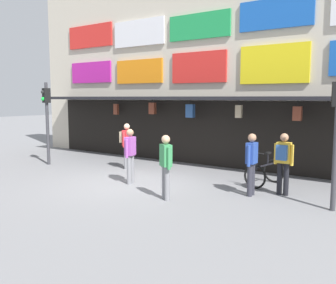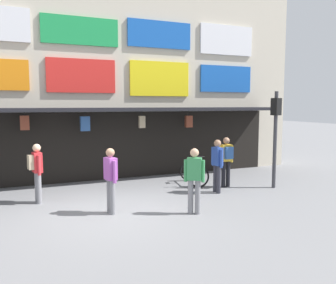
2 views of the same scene
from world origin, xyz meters
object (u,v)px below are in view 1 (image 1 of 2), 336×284
at_px(pedestrian_in_blue, 126,142).
at_px(pedestrian_in_red, 252,161).
at_px(traffic_light_near, 47,110).
at_px(pedestrian_in_purple, 283,159).
at_px(pedestrian_in_black, 130,153).
at_px(bicycle_parked, 265,173).
at_px(pedestrian_in_yellow, 166,163).

relative_size(pedestrian_in_blue, pedestrian_in_red, 1.00).
height_order(traffic_light_near, pedestrian_in_red, traffic_light_near).
height_order(pedestrian_in_purple, pedestrian_in_red, same).
xyz_separation_m(pedestrian_in_purple, pedestrian_in_black, (-4.25, -1.33, -0.04)).
distance_m(bicycle_parked, pedestrian_in_red, 1.45).
height_order(traffic_light_near, pedestrian_in_black, traffic_light_near).
bearing_deg(pedestrian_in_black, pedestrian_in_yellow, -23.65).
height_order(pedestrian_in_yellow, pedestrian_in_black, same).
height_order(traffic_light_near, pedestrian_in_purple, traffic_light_near).
relative_size(pedestrian_in_purple, pedestrian_in_black, 1.00).
distance_m(pedestrian_in_blue, pedestrian_in_yellow, 4.46).
bearing_deg(pedestrian_in_purple, pedestrian_in_red, -141.48).
xyz_separation_m(bicycle_parked, pedestrian_in_black, (-3.45, -2.12, 0.55)).
xyz_separation_m(pedestrian_in_purple, pedestrian_in_yellow, (-2.32, -2.17, -0.04)).
xyz_separation_m(pedestrian_in_blue, pedestrian_in_purple, (5.94, -0.41, 0.00)).
bearing_deg(pedestrian_in_black, pedestrian_in_purple, 17.31).
bearing_deg(bicycle_parked, pedestrian_in_black, -148.39).
xyz_separation_m(pedestrian_in_blue, pedestrian_in_yellow, (3.63, -2.58, -0.04)).
relative_size(bicycle_parked, pedestrian_in_black, 0.75).
distance_m(pedestrian_in_blue, pedestrian_in_black, 2.43).
relative_size(traffic_light_near, pedestrian_in_purple, 1.90).
xyz_separation_m(bicycle_parked, pedestrian_in_yellow, (-1.51, -2.97, 0.55)).
distance_m(bicycle_parked, pedestrian_in_blue, 5.19).
height_order(pedestrian_in_purple, pedestrian_in_black, same).
height_order(traffic_light_near, pedestrian_in_yellow, traffic_light_near).
relative_size(pedestrian_in_blue, pedestrian_in_purple, 1.00).
xyz_separation_m(pedestrian_in_black, pedestrian_in_red, (3.58, 0.79, 0.00)).
distance_m(traffic_light_near, pedestrian_in_red, 8.46).
height_order(pedestrian_in_black, pedestrian_in_red, same).
bearing_deg(pedestrian_in_yellow, traffic_light_near, 167.69).
relative_size(traffic_light_near, pedestrian_in_blue, 1.90).
bearing_deg(pedestrian_in_yellow, bicycle_parked, 63.02).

